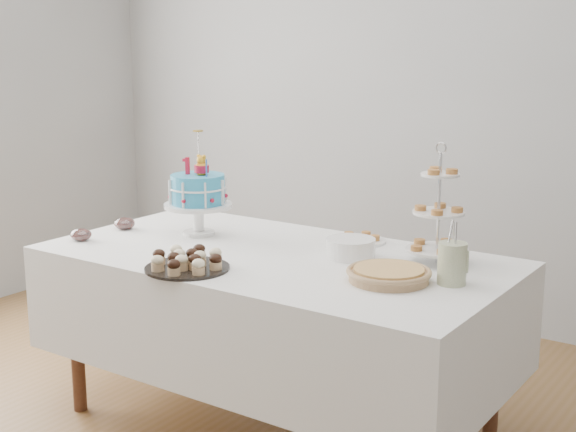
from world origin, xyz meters
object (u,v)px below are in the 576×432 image
Objects in this scene: tiered_stand at (438,213)px; jam_bowl_a at (81,235)px; table at (275,307)px; pie at (389,274)px; pastry_plate at (360,239)px; utensil_pitcher at (452,262)px; cupcake_tray at (187,260)px; jam_bowl_b at (125,224)px; plate_stack at (351,248)px; birthday_cake at (198,207)px.

tiered_stand is 5.23× the size of jam_bowl_a.
table is 6.13× the size of pie.
jam_bowl_a is at bearing -146.90° from pastry_plate.
tiered_stand reaches higher than pie.
utensil_pitcher is (0.77, 0.02, 0.31)m from table.
tiered_stand is (0.75, 0.63, 0.16)m from cupcake_tray.
jam_bowl_a is at bearing -177.64° from utensil_pitcher.
table is 0.62m from pie.
jam_bowl_a is at bearing -90.00° from jam_bowl_b.
cupcake_tray is at bearing -130.05° from plate_stack.
cupcake_tray is at bearing -165.31° from utensil_pitcher.
pastry_plate is 1.23m from jam_bowl_a.
birthday_cake reaches higher than plate_stack.
plate_stack is (0.76, 0.05, -0.09)m from birthday_cake.
plate_stack reaches higher than pie.
cupcake_tray is 1.40× the size of utensil_pitcher.
plate_stack is at bearing 143.39° from pie.
jam_bowl_a is (-1.44, -0.55, -0.18)m from tiered_stand.
birthday_cake is at bearing 46.55° from jam_bowl_a.
pie is 0.35m from plate_stack.
birthday_cake is 5.13× the size of jam_bowl_a.
pastry_plate is (-0.37, 0.45, -0.01)m from pie.
table is at bearing -154.05° from plate_stack.
pastry_plate is at bearing 65.83° from cupcake_tray.
cupcake_tray is 0.67m from plate_stack.
table is 0.88m from jam_bowl_b.
jam_bowl_a is (-1.12, -0.43, -0.01)m from plate_stack.
tiered_stand is at bearing 40.11° from cupcake_tray.
pie is at bearing 22.91° from cupcake_tray.
table is 0.83m from utensil_pitcher.
tiered_stand is at bearing 116.01° from utensil_pitcher.
pastry_plate is 2.46× the size of jam_bowl_a.
plate_stack reaches higher than cupcake_tray.
cupcake_tray is 1.05× the size of pie.
cupcake_tray is 0.70m from jam_bowl_a.
table is 0.49m from pastry_plate.
pastry_plate is at bearing 111.03° from plate_stack.
utensil_pitcher is at bearing -13.02° from plate_stack.
birthday_cake is at bearing 171.48° from pie.
birthday_cake reaches higher than pastry_plate.
birthday_cake reaches higher than table.
tiered_stand reaches higher than jam_bowl_a.
birthday_cake is at bearing -170.81° from tiered_stand.
tiered_stand reaches higher than utensil_pitcher.
tiered_stand is 1.48m from jam_bowl_b.
table is at bearing -116.49° from pastry_plate.
jam_bowl_a reaches higher than pie.
pie is 3.40× the size of jam_bowl_a.
pie is 1.38× the size of pastry_plate.
table is 8.17× the size of utensil_pitcher.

